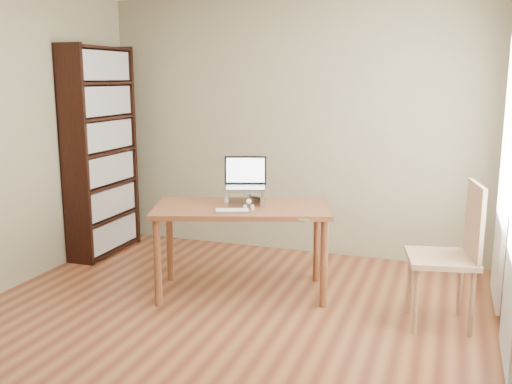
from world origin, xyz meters
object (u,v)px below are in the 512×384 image
(bookshelf, at_px, (101,152))
(laptop, at_px, (248,180))
(desk, at_px, (242,217))
(keyboard, at_px, (232,211))
(cat, at_px, (250,196))
(chair, at_px, (454,250))

(bookshelf, distance_m, laptop, 1.82)
(bookshelf, bearing_deg, laptop, -15.15)
(desk, relative_size, keyboard, 5.28)
(cat, bearing_deg, chair, -30.52)
(keyboard, bearing_deg, desk, 69.49)
(bookshelf, relative_size, chair, 1.98)
(chair, bearing_deg, laptop, 159.96)
(keyboard, relative_size, cat, 0.63)
(bookshelf, distance_m, cat, 1.87)
(laptop, xyz_separation_m, chair, (1.66, -0.25, -0.37))
(laptop, distance_m, chair, 1.72)
(bookshelf, bearing_deg, chair, -12.02)
(keyboard, bearing_deg, bookshelf, 133.18)
(bookshelf, distance_m, chair, 3.52)
(desk, distance_m, cat, 0.19)
(keyboard, relative_size, chair, 0.28)
(laptop, bearing_deg, keyboard, -107.97)
(laptop, relative_size, keyboard, 1.38)
(laptop, xyz_separation_m, keyboard, (0.00, -0.36, -0.19))
(laptop, bearing_deg, desk, -108.46)
(bookshelf, height_order, desk, bookshelf)
(desk, relative_size, laptop, 3.81)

